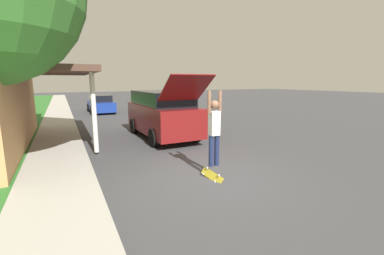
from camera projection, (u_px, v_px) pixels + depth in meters
The scene contains 6 objects.
ground_plane at pixel (208, 176), 6.85m from camera, with size 120.00×120.00×0.00m, color #3D3D3F.
sidewalk at pixel (58, 142), 10.49m from camera, with size 1.80×80.00×0.10m.
suv_parked at pixel (162, 113), 11.40m from camera, with size 2.06×5.51×2.72m.
car_down_street at pixel (101, 104), 20.69m from camera, with size 1.85×4.13×1.40m.
skateboarder at pixel (214, 128), 6.61m from camera, with size 0.41×0.23×1.97m.
skateboard at pixel (212, 176), 6.63m from camera, with size 0.29×0.75×0.30m.
Camera 1 is at (-3.34, -5.61, 2.49)m, focal length 24.00 mm.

